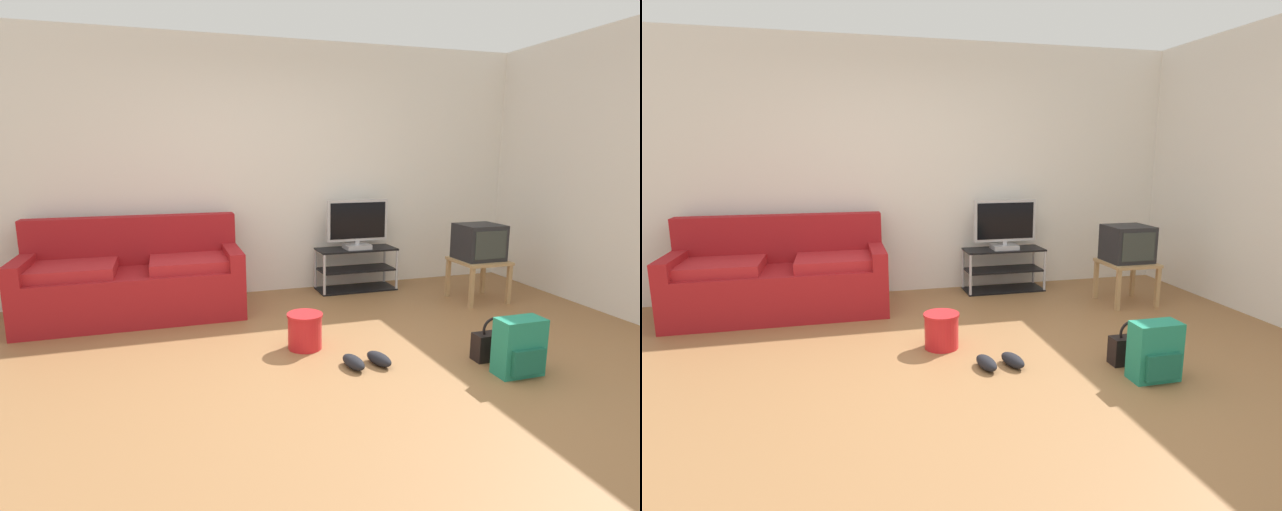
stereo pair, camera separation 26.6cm
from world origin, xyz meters
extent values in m
cube|color=olive|center=(0.00, 0.00, -0.01)|extent=(9.00, 9.80, 0.02)
cube|color=silver|center=(0.00, 2.45, 1.35)|extent=(9.00, 0.10, 2.70)
cube|color=silver|center=(3.05, 0.84, 1.35)|extent=(0.10, 3.60, 2.70)
cube|color=maroon|center=(-1.34, 1.86, 0.23)|extent=(1.97, 0.85, 0.45)
cube|color=maroon|center=(-1.34, 2.19, 0.68)|extent=(1.97, 0.20, 0.47)
cube|color=maroon|center=(-2.25, 1.86, 0.54)|extent=(0.14, 0.85, 0.17)
cube|color=maroon|center=(-0.42, 1.86, 0.54)|extent=(0.14, 0.85, 0.17)
cube|color=#AF2026|center=(-1.88, 1.80, 0.50)|extent=(0.79, 0.60, 0.10)
cube|color=#AF2026|center=(-0.80, 1.80, 0.50)|extent=(0.79, 0.60, 0.10)
cube|color=black|center=(1.00, 2.15, 0.47)|extent=(0.89, 0.36, 0.02)
cube|color=black|center=(1.00, 2.15, 0.24)|extent=(0.85, 0.35, 0.02)
cube|color=black|center=(1.00, 2.15, 0.01)|extent=(0.89, 0.36, 0.02)
cylinder|color=#B7B7BC|center=(0.57, 1.99, 0.24)|extent=(0.03, 0.03, 0.48)
cylinder|color=#B7B7BC|center=(1.43, 1.99, 0.24)|extent=(0.03, 0.03, 0.48)
cylinder|color=#B7B7BC|center=(0.57, 2.32, 0.24)|extent=(0.03, 0.03, 0.48)
cylinder|color=#B7B7BC|center=(1.43, 2.32, 0.24)|extent=(0.03, 0.03, 0.48)
cube|color=#B2B2B7|center=(1.00, 2.13, 0.50)|extent=(0.28, 0.22, 0.05)
cube|color=#B2B2B7|center=(1.00, 2.13, 0.55)|extent=(0.05, 0.04, 0.04)
cube|color=#B2B2B7|center=(1.00, 2.13, 0.79)|extent=(0.70, 0.04, 0.46)
cube|color=black|center=(1.00, 2.11, 0.79)|extent=(0.64, 0.01, 0.40)
cube|color=tan|center=(2.07, 1.37, 0.42)|extent=(0.50, 0.50, 0.03)
cube|color=tan|center=(1.85, 1.15, 0.20)|extent=(0.04, 0.04, 0.41)
cube|color=tan|center=(2.29, 1.15, 0.20)|extent=(0.04, 0.04, 0.41)
cube|color=tan|center=(1.85, 1.59, 0.20)|extent=(0.04, 0.04, 0.41)
cube|color=tan|center=(2.29, 1.59, 0.20)|extent=(0.04, 0.04, 0.41)
cube|color=#232326|center=(2.07, 1.39, 0.62)|extent=(0.43, 0.39, 0.37)
cube|color=#333833|center=(2.07, 1.19, 0.62)|extent=(0.36, 0.01, 0.29)
cube|color=#238466|center=(1.27, -0.28, 0.20)|extent=(0.33, 0.17, 0.41)
cube|color=#1A634C|center=(1.27, -0.38, 0.13)|extent=(0.25, 0.04, 0.18)
cylinder|color=#1A634C|center=(1.18, -0.17, 0.22)|extent=(0.04, 0.04, 0.33)
cylinder|color=#1A634C|center=(1.36, -0.17, 0.22)|extent=(0.04, 0.04, 0.33)
cube|color=black|center=(1.26, 0.00, 0.10)|extent=(0.30, 0.12, 0.21)
torus|color=black|center=(1.26, 0.00, 0.24)|extent=(0.19, 0.02, 0.19)
cylinder|color=red|center=(-0.02, 0.63, 0.14)|extent=(0.27, 0.27, 0.28)
cylinder|color=red|center=(-0.02, 0.63, 0.27)|extent=(0.29, 0.29, 0.02)
ellipsoid|color=black|center=(0.21, 0.16, 0.04)|extent=(0.15, 0.26, 0.09)
ellipsoid|color=black|center=(0.41, 0.16, 0.04)|extent=(0.17, 0.27, 0.09)
camera|label=1|loc=(-1.03, -3.00, 1.52)|focal=28.13mm
camera|label=2|loc=(-0.78, -3.07, 1.52)|focal=28.13mm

